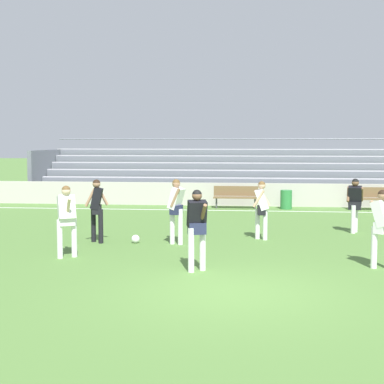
% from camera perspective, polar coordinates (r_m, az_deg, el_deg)
% --- Properties ---
extents(ground_plane, '(160.00, 160.00, 0.00)m').
position_cam_1_polar(ground_plane, '(10.39, 3.99, -9.97)').
color(ground_plane, '#517A38').
extents(field_line_sideline, '(44.00, 0.12, 0.01)m').
position_cam_1_polar(field_line_sideline, '(22.28, 5.17, -1.89)').
color(field_line_sideline, white).
rests_on(field_line_sideline, ground).
extents(sideline_wall, '(48.00, 0.16, 0.97)m').
position_cam_1_polar(sideline_wall, '(23.91, 5.25, -0.25)').
color(sideline_wall, '#BCB7AD').
rests_on(sideline_wall, ground).
extents(bleacher_stand, '(23.70, 4.54, 2.87)m').
position_cam_1_polar(bleacher_stand, '(27.25, 9.40, 1.93)').
color(bleacher_stand, '#B2B2B7').
rests_on(bleacher_stand, ground).
extents(bench_far_right, '(1.80, 0.40, 0.90)m').
position_cam_1_polar(bench_far_right, '(23.48, 17.75, -0.42)').
color(bench_far_right, brown).
rests_on(bench_far_right, ground).
extents(bench_centre_sideline, '(1.80, 0.40, 0.90)m').
position_cam_1_polar(bench_centre_sideline, '(23.01, 4.43, -0.30)').
color(bench_centre_sideline, brown).
rests_on(bench_centre_sideline, ground).
extents(trash_bin, '(0.47, 0.47, 0.76)m').
position_cam_1_polar(trash_bin, '(23.04, 9.46, -0.76)').
color(trash_bin, '#2D7F3D').
rests_on(trash_bin, ground).
extents(player_white_overlapping, '(0.48, 0.56, 1.73)m').
position_cam_1_polar(player_white_overlapping, '(14.84, -1.60, -1.35)').
color(player_white_overlapping, white).
rests_on(player_white_overlapping, ground).
extents(player_dark_challenging, '(0.57, 0.45, 1.70)m').
position_cam_1_polar(player_dark_challenging, '(15.32, -9.56, -1.29)').
color(player_dark_challenging, black).
rests_on(player_dark_challenging, ground).
extents(player_dark_trailing_run, '(0.49, 0.70, 1.71)m').
position_cam_1_polar(player_dark_trailing_run, '(11.75, 0.50, -3.11)').
color(player_dark_trailing_run, white).
rests_on(player_dark_trailing_run, ground).
extents(player_dark_pressing_high, '(0.53, 0.46, 1.62)m').
position_cam_1_polar(player_dark_pressing_high, '(17.42, 16.08, -0.86)').
color(player_dark_pressing_high, white).
rests_on(player_dark_pressing_high, ground).
extents(player_white_dropping_back, '(0.50, 0.44, 1.62)m').
position_cam_1_polar(player_white_dropping_back, '(15.71, 7.01, -1.31)').
color(player_white_dropping_back, white).
rests_on(player_white_dropping_back, ground).
extents(player_white_wide_left, '(0.52, 0.73, 1.69)m').
position_cam_1_polar(player_white_wide_left, '(13.45, -12.52, -2.26)').
color(player_white_wide_left, white).
rests_on(player_white_wide_left, ground).
extents(player_white_deep_cover, '(0.54, 0.70, 1.69)m').
position_cam_1_polar(player_white_deep_cover, '(12.68, 18.57, -2.85)').
color(player_white_deep_cover, white).
rests_on(player_white_deep_cover, ground).
extents(soccer_ball, '(0.22, 0.22, 0.22)m').
position_cam_1_polar(soccer_ball, '(15.22, -5.71, -4.73)').
color(soccer_ball, white).
rests_on(soccer_ball, ground).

